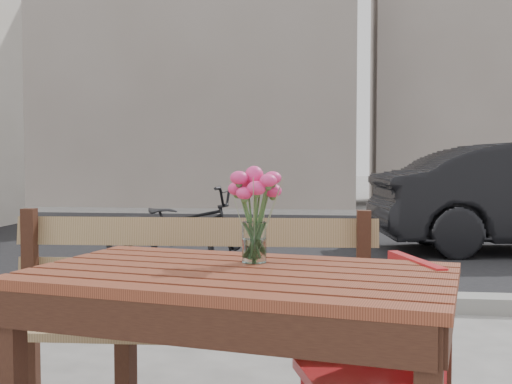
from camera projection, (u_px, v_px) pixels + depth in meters
The scene contains 7 objects.
street at pixel (286, 260), 7.02m from camera, with size 30.00×8.12×0.12m.
backdrop_buildings at pixel (321, 60), 16.06m from camera, with size 15.50×4.00×8.00m.
main_table at pixel (239, 312), 1.99m from camera, with size 1.42×1.00×0.80m.
main_bench at pixel (190, 298), 2.59m from camera, with size 1.55×0.53×0.95m.
red_chair at pixel (385, 359), 2.16m from camera, with size 0.50×0.50×0.80m.
main_vase at pixel (254, 203), 2.12m from camera, with size 0.17×0.17×0.32m.
bicycle at pixel (183, 229), 6.35m from camera, with size 0.59×1.68×0.88m, color black.
Camera 1 is at (0.52, -1.90, 1.14)m, focal length 45.00 mm.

